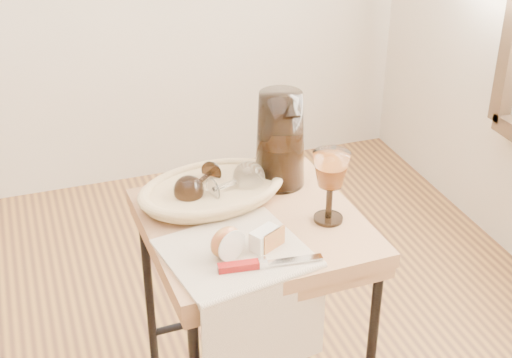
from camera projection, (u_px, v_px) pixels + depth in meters
name	position (u px, v px, depth m)	size (l,w,h in m)	color
side_table	(253.00, 324.00, 1.89)	(0.50, 0.50, 0.64)	brown
tea_towel	(235.00, 253.00, 1.61)	(0.30, 0.27, 0.01)	beige
bread_basket	(212.00, 193.00, 1.80)	(0.33, 0.23, 0.04)	#A87948
goblet_lying_a	(199.00, 182.00, 1.79)	(0.12, 0.07, 0.07)	#311E11
goblet_lying_b	(234.00, 182.00, 1.78)	(0.13, 0.08, 0.08)	white
pitcher	(280.00, 139.00, 1.83)	(0.17, 0.25, 0.29)	black
wine_goblet	(330.00, 187.00, 1.69)	(0.09, 0.09, 0.18)	white
apple_half	(226.00, 242.00, 1.58)	(0.08, 0.04, 0.07)	red
apple_wedge	(265.00, 239.00, 1.61)	(0.07, 0.04, 0.05)	white
table_knife	(266.00, 262.00, 1.56)	(0.22, 0.02, 0.02)	silver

